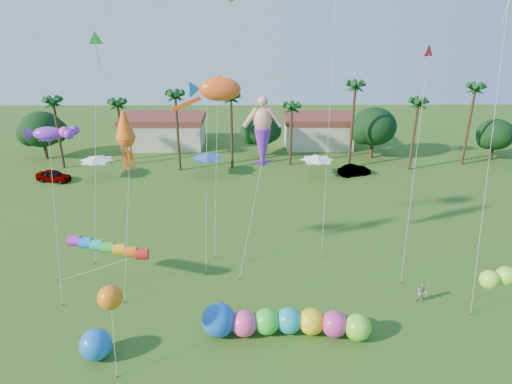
{
  "coord_description": "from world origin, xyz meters",
  "views": [
    {
      "loc": [
        -0.24,
        -18.91,
        21.24
      ],
      "look_at": [
        0.0,
        10.0,
        9.0
      ],
      "focal_mm": 32.0,
      "sensor_mm": 36.0,
      "label": 1
    }
  ],
  "objects_px": {
    "car_a": "(53,176)",
    "blue_ball": "(96,345)",
    "spectator_b": "(422,293)",
    "caterpillar_inflatable": "(279,322)",
    "car_b": "(354,170)"
  },
  "relations": [
    {
      "from": "car_a",
      "to": "blue_ball",
      "type": "bearing_deg",
      "value": -141.59
    },
    {
      "from": "spectator_b",
      "to": "blue_ball",
      "type": "distance_m",
      "value": 23.44
    },
    {
      "from": "caterpillar_inflatable",
      "to": "blue_ball",
      "type": "height_order",
      "value": "caterpillar_inflatable"
    },
    {
      "from": "car_b",
      "to": "caterpillar_inflatable",
      "type": "relative_size",
      "value": 0.37
    },
    {
      "from": "caterpillar_inflatable",
      "to": "blue_ball",
      "type": "bearing_deg",
      "value": -167.51
    },
    {
      "from": "blue_ball",
      "to": "caterpillar_inflatable",
      "type": "bearing_deg",
      "value": 10.18
    },
    {
      "from": "car_a",
      "to": "caterpillar_inflatable",
      "type": "relative_size",
      "value": 0.38
    },
    {
      "from": "car_b",
      "to": "spectator_b",
      "type": "distance_m",
      "value": 27.12
    },
    {
      "from": "car_b",
      "to": "blue_ball",
      "type": "xyz_separation_m",
      "value": [
        -23.3,
        -32.74,
        0.33
      ]
    },
    {
      "from": "car_b",
      "to": "blue_ball",
      "type": "bearing_deg",
      "value": 125.84
    },
    {
      "from": "caterpillar_inflatable",
      "to": "spectator_b",
      "type": "bearing_deg",
      "value": 20.01
    },
    {
      "from": "spectator_b",
      "to": "caterpillar_inflatable",
      "type": "distance_m",
      "value": 11.51
    },
    {
      "from": "car_a",
      "to": "car_b",
      "type": "distance_m",
      "value": 38.45
    },
    {
      "from": "blue_ball",
      "to": "spectator_b",
      "type": "bearing_deg",
      "value": 13.87
    },
    {
      "from": "car_a",
      "to": "car_b",
      "type": "xyz_separation_m",
      "value": [
        38.41,
        1.81,
        -0.04
      ]
    }
  ]
}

